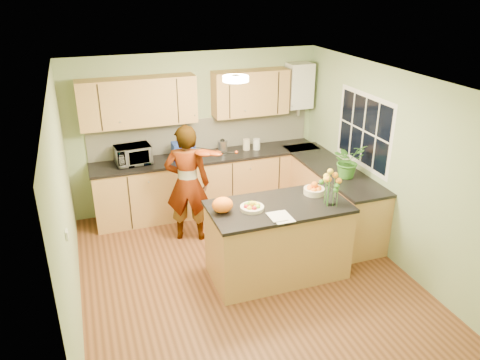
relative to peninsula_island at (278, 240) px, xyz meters
name	(u,v)px	position (x,y,z in m)	size (l,w,h in m)	color
floor	(244,274)	(-0.41, 0.11, -0.49)	(4.50, 4.50, 0.00)	#542F18
ceiling	(245,80)	(-0.41, 0.11, 2.01)	(4.00, 4.50, 0.02)	white
wall_back	(197,132)	(-0.41, 2.36, 0.76)	(4.00, 0.02, 2.50)	#95AD7C
wall_front	(344,300)	(-0.41, -2.14, 0.76)	(4.00, 0.02, 2.50)	#95AD7C
wall_left	(65,212)	(-2.41, 0.11, 0.76)	(0.02, 4.50, 2.50)	#95AD7C
wall_right	(388,165)	(1.59, 0.11, 0.76)	(0.02, 4.50, 2.50)	#95AD7C
back_counter	(209,182)	(-0.31, 2.06, -0.02)	(3.64, 0.62, 0.94)	#B77D49
right_counter	(330,196)	(1.29, 0.96, -0.02)	(0.62, 2.24, 0.94)	#B77D49
splashback	(203,134)	(-0.31, 2.34, 0.71)	(3.60, 0.02, 0.52)	silver
upper_cabinets	(187,98)	(-0.59, 2.19, 1.36)	(3.20, 0.34, 0.70)	#B77D49
boiler	(299,86)	(1.29, 2.20, 1.40)	(0.40, 0.30, 0.86)	silver
window_right	(364,130)	(1.58, 0.71, 1.06)	(0.01, 1.30, 1.05)	silver
light_switch	(67,235)	(-2.40, -0.49, 0.81)	(0.02, 0.09, 0.09)	silver
ceiling_lamp	(236,79)	(-0.41, 0.41, 1.97)	(0.30, 0.30, 0.07)	#FFEABF
peninsula_island	(278,240)	(0.00, 0.00, 0.00)	(1.71, 0.88, 0.98)	#B77D49
fruit_dish	(252,206)	(-0.35, 0.00, 0.53)	(0.28, 0.28, 0.10)	beige
orange_bowl	(314,189)	(0.55, 0.15, 0.55)	(0.27, 0.27, 0.15)	beige
flower_vase	(332,177)	(0.60, -0.18, 0.84)	(0.29, 0.29, 0.54)	silver
orange_bag	(223,205)	(-0.70, 0.05, 0.58)	(0.25, 0.21, 0.19)	orange
papers	(282,217)	(-0.10, -0.30, 0.49)	(0.22, 0.30, 0.01)	silver
violinist	(187,184)	(-0.84, 1.26, 0.37)	(0.63, 0.41, 1.72)	tan
violin	(204,153)	(-0.64, 1.04, 0.88)	(0.61, 0.24, 0.12)	#490F04
microwave	(133,155)	(-1.47, 2.07, 0.59)	(0.51, 0.35, 0.28)	silver
blue_box	(183,151)	(-0.71, 2.02, 0.58)	(0.33, 0.24, 0.27)	#203994
kettle	(223,146)	(-0.07, 2.07, 0.56)	(0.15, 0.15, 0.28)	#ACACB1
jar_cream	(246,144)	(0.35, 2.10, 0.54)	(0.12, 0.12, 0.18)	beige
jar_white	(257,144)	(0.51, 2.06, 0.54)	(0.11, 0.11, 0.18)	silver
potted_plant	(348,161)	(1.29, 0.58, 0.69)	(0.44, 0.38, 0.49)	#387828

